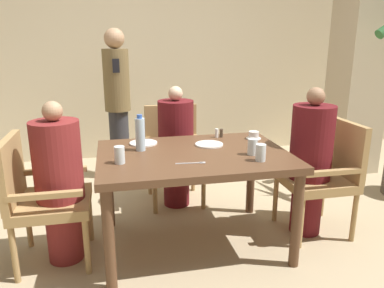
% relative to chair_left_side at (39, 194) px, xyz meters
% --- Properties ---
extents(ground_plane, '(16.00, 16.00, 0.00)m').
position_rel_chair_left_side_xyz_m(ground_plane, '(1.06, 0.00, -0.50)').
color(ground_plane, tan).
extents(wall_back, '(8.00, 0.06, 2.80)m').
position_rel_chair_left_side_xyz_m(wall_back, '(1.06, 2.41, 0.90)').
color(wall_back, beige).
rests_on(wall_back, ground_plane).
extents(pillar_stone, '(0.49, 0.49, 2.70)m').
position_rel_chair_left_side_xyz_m(pillar_stone, '(3.27, 1.32, 0.85)').
color(pillar_stone, '#BCAD8E').
rests_on(pillar_stone, ground_plane).
extents(dining_table, '(1.35, 0.97, 0.73)m').
position_rel_chair_left_side_xyz_m(dining_table, '(1.06, 0.00, 0.14)').
color(dining_table, brown).
rests_on(dining_table, ground_plane).
extents(chair_left_side, '(0.51, 0.51, 0.90)m').
position_rel_chair_left_side_xyz_m(chair_left_side, '(0.00, 0.00, 0.00)').
color(chair_left_side, '#A88451').
rests_on(chair_left_side, ground_plane).
extents(diner_in_left_chair, '(0.32, 0.32, 1.13)m').
position_rel_chair_left_side_xyz_m(diner_in_left_chair, '(0.14, 0.00, 0.08)').
color(diner_in_left_chair, maroon).
rests_on(diner_in_left_chair, ground_plane).
extents(chair_far_side, '(0.51, 0.51, 0.90)m').
position_rel_chair_left_side_xyz_m(chair_far_side, '(1.06, 0.88, 0.00)').
color(chair_far_side, '#A88451').
rests_on(chair_far_side, ground_plane).
extents(diner_in_far_chair, '(0.32, 0.32, 1.11)m').
position_rel_chair_left_side_xyz_m(diner_in_far_chair, '(1.06, 0.74, 0.07)').
color(diner_in_far_chair, '#5B1419').
rests_on(diner_in_far_chair, ground_plane).
extents(chair_right_side, '(0.51, 0.51, 0.90)m').
position_rel_chair_left_side_xyz_m(chair_right_side, '(2.13, 0.00, 0.00)').
color(chair_right_side, '#A88451').
rests_on(chair_right_side, ground_plane).
extents(diner_in_right_chair, '(0.32, 0.32, 1.17)m').
position_rel_chair_left_side_xyz_m(diner_in_right_chair, '(1.99, 0.00, 0.10)').
color(diner_in_right_chair, '#5B1419').
rests_on(diner_in_right_chair, ground_plane).
extents(standing_host, '(0.28, 0.31, 1.62)m').
position_rel_chair_left_side_xyz_m(standing_host, '(0.58, 1.60, 0.37)').
color(standing_host, '#2D2D33').
rests_on(standing_host, ground_plane).
extents(plate_main_left, '(0.21, 0.21, 0.01)m').
position_rel_chair_left_side_xyz_m(plate_main_left, '(1.22, 0.16, 0.23)').
color(plate_main_left, white).
rests_on(plate_main_left, dining_table).
extents(plate_main_right, '(0.21, 0.21, 0.01)m').
position_rel_chair_left_side_xyz_m(plate_main_right, '(0.73, 0.31, 0.23)').
color(plate_main_right, white).
rests_on(plate_main_right, dining_table).
extents(teacup_with_saucer, '(0.12, 0.12, 0.06)m').
position_rel_chair_left_side_xyz_m(teacup_with_saucer, '(1.62, 0.27, 0.25)').
color(teacup_with_saucer, white).
rests_on(teacup_with_saucer, dining_table).
extents(water_bottle, '(0.07, 0.07, 0.26)m').
position_rel_chair_left_side_xyz_m(water_bottle, '(0.70, 0.14, 0.35)').
color(water_bottle, silver).
rests_on(water_bottle, dining_table).
extents(glass_tall_near, '(0.07, 0.07, 0.11)m').
position_rel_chair_left_side_xyz_m(glass_tall_near, '(1.46, -0.28, 0.28)').
color(glass_tall_near, silver).
rests_on(glass_tall_near, dining_table).
extents(glass_tall_mid, '(0.07, 0.07, 0.11)m').
position_rel_chair_left_side_xyz_m(glass_tall_mid, '(1.46, -0.14, 0.28)').
color(glass_tall_mid, silver).
rests_on(glass_tall_mid, dining_table).
extents(glass_tall_far, '(0.07, 0.07, 0.11)m').
position_rel_chair_left_side_xyz_m(glass_tall_far, '(0.54, -0.13, 0.28)').
color(glass_tall_far, silver).
rests_on(glass_tall_far, dining_table).
extents(salt_shaker, '(0.03, 0.03, 0.07)m').
position_rel_chair_left_side_xyz_m(salt_shaker, '(1.34, 0.38, 0.26)').
color(salt_shaker, white).
rests_on(salt_shaker, dining_table).
extents(pepper_shaker, '(0.03, 0.03, 0.07)m').
position_rel_chair_left_side_xyz_m(pepper_shaker, '(1.38, 0.38, 0.26)').
color(pepper_shaker, '#4C3D2D').
rests_on(pepper_shaker, dining_table).
extents(fork_beside_plate, '(0.20, 0.04, 0.00)m').
position_rel_chair_left_side_xyz_m(fork_beside_plate, '(1.01, -0.24, 0.23)').
color(fork_beside_plate, silver).
rests_on(fork_beside_plate, dining_table).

